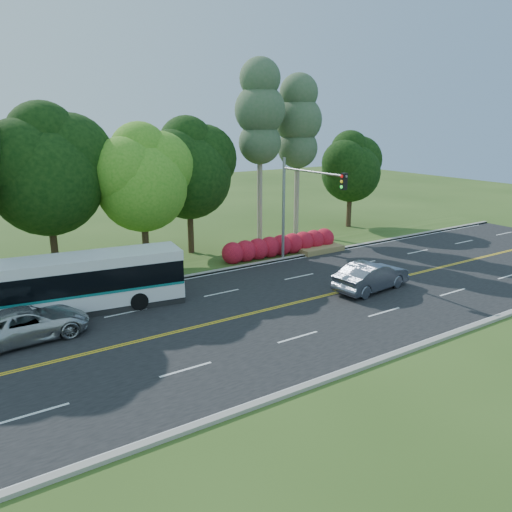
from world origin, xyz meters
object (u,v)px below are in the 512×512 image
traffic_signal (301,196)px  transit_bus (71,285)px  sedan (372,276)px  suv (27,324)px

traffic_signal → transit_bus: size_ratio=0.63×
transit_bus → sedan: size_ratio=2.26×
traffic_signal → sedan: 7.21m
transit_bus → suv: bearing=-130.1°
suv → transit_bus: bearing=-51.4°
traffic_signal → suv: bearing=-171.4°
traffic_signal → sedan: size_ratio=1.41×
transit_bus → suv: (-2.47, -2.23, -0.69)m
sedan → suv: (-17.55, 3.51, -0.09)m
transit_bus → sedan: (15.08, -5.74, -0.60)m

